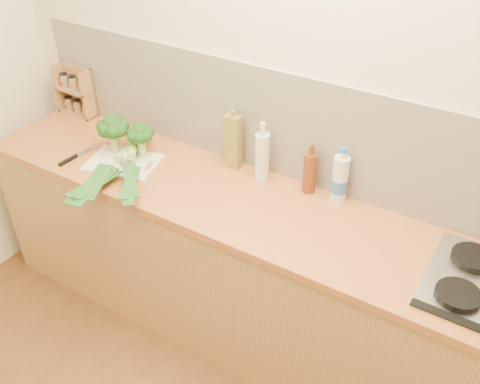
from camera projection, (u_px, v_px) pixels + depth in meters
name	position (u px, v px, depth m)	size (l,w,h in m)	color
room_shell	(301.00, 131.00, 2.49)	(3.50, 3.50, 3.50)	beige
counter	(266.00, 280.00, 2.70)	(3.20, 0.62, 0.90)	#AF7F49
chopping_board	(123.00, 162.00, 2.77)	(0.36, 0.26, 0.01)	beige
broccoli_left	(113.00, 127.00, 2.76)	(0.17, 0.17, 0.21)	#A5B86B
broccoli_right	(140.00, 134.00, 2.74)	(0.14, 0.14, 0.19)	#A5B86B
leek_front	(117.00, 159.00, 2.74)	(0.19, 0.69, 0.04)	white
leek_mid	(124.00, 159.00, 2.71)	(0.21, 0.70, 0.04)	white
leek_back	(132.00, 156.00, 2.69)	(0.48, 0.56, 0.04)	white
chefs_knife	(73.00, 157.00, 2.80)	(0.04, 0.29, 0.02)	silver
spice_rack	(77.00, 93.00, 3.17)	(0.25, 0.10, 0.29)	#AE774A
oil_tin	(233.00, 142.00, 2.66)	(0.08, 0.05, 0.32)	olive
glass_bottle	(262.00, 156.00, 2.58)	(0.07, 0.07, 0.31)	silver
amber_bottle	(310.00, 172.00, 2.50)	(0.06, 0.06, 0.25)	#5F2F12
water_bottle	(340.00, 180.00, 2.45)	(0.08, 0.08, 0.26)	silver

